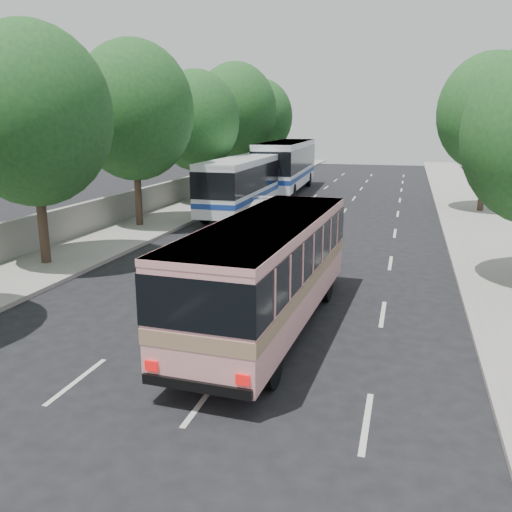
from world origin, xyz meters
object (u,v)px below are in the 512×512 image
(pink_taxi, at_px, (299,251))
(white_pickup, at_px, (264,216))
(tour_coach_rear, at_px, (287,162))
(tour_coach_front, at_px, (243,180))
(pink_bus, at_px, (269,262))

(pink_taxi, relative_size, white_pickup, 0.90)
(white_pickup, xyz_separation_m, tour_coach_rear, (-2.27, 15.38, 1.59))
(pink_taxi, distance_m, tour_coach_front, 13.36)
(pink_bus, bearing_deg, pink_taxi, 95.57)
(tour_coach_front, distance_m, tour_coach_rear, 10.58)
(pink_bus, relative_size, tour_coach_front, 0.85)
(white_pickup, height_order, tour_coach_front, tour_coach_front)
(white_pickup, bearing_deg, tour_coach_rear, 90.72)
(pink_bus, xyz_separation_m, tour_coach_front, (-6.09, 17.72, 0.15))
(tour_coach_front, bearing_deg, white_pickup, -62.53)
(pink_taxi, xyz_separation_m, tour_coach_front, (-5.79, 11.99, 1.19))
(white_pickup, distance_m, tour_coach_front, 5.58)
(tour_coach_front, height_order, tour_coach_rear, tour_coach_rear)
(pink_bus, distance_m, tour_coach_rear, 28.89)
(pink_bus, relative_size, white_pickup, 1.82)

